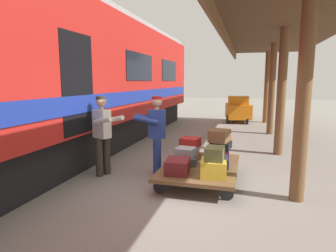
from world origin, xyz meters
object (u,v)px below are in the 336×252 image
luggage_cart (200,167)px  suitcase_slate_roller (184,160)px  suitcase_tan_vintage (190,152)px  suitcase_black_hardshell (221,145)px  suitcase_brown_leather (219,136)px  porter_by_door (103,133)px  suitcase_maroon_trunk (178,166)px  suitcase_gray_aluminum (185,152)px  train_car (16,79)px  suitcase_navy_fabric (217,162)px  suitcase_olive_duffel (215,153)px  suitcase_yellow_case (213,168)px  suitcase_burgundy_valise (220,153)px  porter_in_overalls (156,133)px  baggage_tug (238,110)px  suitcase_red_plastic (190,142)px

luggage_cart → suitcase_slate_roller: size_ratio=4.65×
suitcase_tan_vintage → suitcase_black_hardshell: (-0.69, 0.03, 0.20)m
suitcase_brown_leather → porter_by_door: 2.51m
porter_by_door → suitcase_tan_vintage: bearing=-155.0°
suitcase_maroon_trunk → porter_by_door: porter_by_door is taller
suitcase_black_hardshell → suitcase_gray_aluminum: suitcase_black_hardshell is taller
suitcase_gray_aluminum → porter_by_door: bearing=7.9°
train_car → suitcase_brown_leather: bearing=-165.4°
suitcase_navy_fabric → suitcase_olive_duffel: size_ratio=1.02×
suitcase_slate_roller → porter_by_door: bearing=6.8°
suitcase_brown_leather → train_car: bearing=14.6°
suitcase_tan_vintage → suitcase_olive_duffel: bearing=120.1°
suitcase_yellow_case → porter_by_door: size_ratio=0.31×
luggage_cart → porter_by_door: (2.07, 0.21, 0.65)m
suitcase_burgundy_valise → suitcase_olive_duffel: 1.21m
suitcase_maroon_trunk → suitcase_olive_duffel: (-0.68, -0.03, 0.28)m
suitcase_slate_roller → suitcase_brown_leather: size_ratio=1.01×
suitcase_maroon_trunk → suitcase_tan_vintage: size_ratio=0.96×
suitcase_olive_duffel → suitcase_navy_fabric: bearing=-88.6°
suitcase_burgundy_valise → porter_by_door: bearing=18.6°
suitcase_burgundy_valise → suitcase_tan_vintage: suitcase_burgundy_valise is taller
suitcase_navy_fabric → suitcase_burgundy_valise: bearing=-90.0°
suitcase_tan_vintage → suitcase_olive_duffel: (-0.68, 1.17, 0.29)m
suitcase_gray_aluminum → porter_in_overalls: 0.75m
suitcase_navy_fabric → suitcase_olive_duffel: (-0.01, 0.57, 0.31)m
luggage_cart → baggage_tug: size_ratio=1.17×
suitcase_olive_duffel → porter_in_overalls: (1.32, -0.69, 0.19)m
suitcase_slate_roller → porter_in_overalls: size_ratio=0.28×
suitcase_slate_roller → suitcase_black_hardshell: 0.92m
suitcase_brown_leather → baggage_tug: size_ratio=0.25×
baggage_tug → suitcase_olive_duffel: bearing=89.4°
suitcase_black_hardshell → suitcase_tan_vintage: bearing=-2.8°
suitcase_tan_vintage → suitcase_black_hardshell: 0.72m
train_car → suitcase_slate_roller: (-3.56, -0.54, -1.66)m
suitcase_burgundy_valise → baggage_tug: size_ratio=0.28×
suitcase_tan_vintage → porter_by_door: (1.73, 0.81, 0.49)m
suitcase_burgundy_valise → suitcase_slate_roller: 0.90m
suitcase_black_hardshell → suitcase_brown_leather: bearing=9.1°
suitcase_navy_fabric → luggage_cart: bearing=0.0°
suitcase_navy_fabric → baggage_tug: size_ratio=0.24×
suitcase_black_hardshell → suitcase_yellow_case: bearing=88.9°
train_car → suitcase_gray_aluminum: bearing=-170.9°
suitcase_maroon_trunk → suitcase_olive_duffel: 0.74m
suitcase_slate_roller → suitcase_red_plastic: suitcase_red_plastic is taller
train_car → porter_in_overalls: size_ratio=11.64×
suitcase_black_hardshell → baggage_tug: size_ratio=0.25×
suitcase_navy_fabric → train_car: bearing=7.2°
suitcase_slate_roller → suitcase_black_hardshell: (-0.69, -0.57, 0.24)m
suitcase_black_hardshell → suitcase_brown_leather: suitcase_brown_leather is taller
suitcase_yellow_case → baggage_tug: 9.49m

